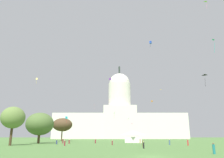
% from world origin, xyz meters
% --- Properties ---
extents(ground_plane, '(800.00, 800.00, 0.00)m').
position_xyz_m(ground_plane, '(0.00, 0.00, 0.00)').
color(ground_plane, '#4C7538').
extents(capitol_building, '(128.17, 26.64, 73.71)m').
position_xyz_m(capitol_building, '(2.57, 184.51, 19.25)').
color(capitol_building, silver).
rests_on(capitol_building, ground_plane).
extents(event_tent, '(7.83, 7.79, 4.76)m').
position_xyz_m(event_tent, '(3.74, 61.74, 2.38)').
color(event_tent, white).
rests_on(event_tent, ground_plane).
extents(tree_west_far, '(10.76, 9.01, 12.09)m').
position_xyz_m(tree_west_far, '(-32.02, 87.43, 8.56)').
color(tree_west_far, '#4C3823').
rests_on(tree_west_far, ground_plane).
extents(tree_west_near, '(13.26, 13.74, 11.32)m').
position_xyz_m(tree_west_near, '(-32.53, 52.01, 7.09)').
color(tree_west_near, '#4C3823').
rests_on(tree_west_near, ground_plane).
extents(tree_west_mid, '(9.15, 9.13, 11.23)m').
position_xyz_m(tree_west_mid, '(-34.65, 33.77, 7.96)').
color(tree_west_mid, '#42301E').
rests_on(tree_west_mid, ground_plane).
extents(person_red_lawn_far_right, '(0.49, 0.49, 1.79)m').
position_xyz_m(person_red_lawn_far_right, '(16.59, 33.04, 0.82)').
color(person_red_lawn_far_right, red).
rests_on(person_red_lawn_far_right, ground_plane).
extents(person_maroon_lawn_far_left, '(0.41, 0.41, 1.49)m').
position_xyz_m(person_maroon_lawn_far_left, '(-18.45, 31.92, 0.67)').
color(person_maroon_lawn_far_left, maroon).
rests_on(person_maroon_lawn_far_left, ground_plane).
extents(person_navy_edge_east, '(0.58, 0.58, 1.47)m').
position_xyz_m(person_navy_edge_east, '(-23.84, 44.52, 0.66)').
color(person_navy_edge_east, navy).
rests_on(person_navy_edge_east, ground_plane).
extents(person_maroon_mid_center, '(0.45, 0.45, 1.48)m').
position_xyz_m(person_maroon_mid_center, '(-5.07, 37.62, 0.69)').
color(person_maroon_mid_center, maroon).
rests_on(person_maroon_mid_center, ground_plane).
extents(person_tan_edge_west, '(0.58, 0.58, 1.76)m').
position_xyz_m(person_tan_edge_west, '(5.19, 50.88, 0.79)').
color(person_tan_edge_west, tan).
rests_on(person_tan_edge_west, ground_plane).
extents(person_olive_back_right, '(0.46, 0.46, 1.68)m').
position_xyz_m(person_olive_back_right, '(2.73, 26.21, 0.79)').
color(person_olive_back_right, olive).
rests_on(person_olive_back_right, ground_plane).
extents(person_black_near_tree_west, '(0.37, 0.37, 1.50)m').
position_xyz_m(person_black_near_tree_west, '(1.84, 18.54, 0.69)').
color(person_black_near_tree_west, black).
rests_on(person_black_near_tree_west, ground_plane).
extents(person_maroon_back_center, '(0.60, 0.60, 1.59)m').
position_xyz_m(person_maroon_back_center, '(-11.36, 52.74, 0.72)').
color(person_maroon_back_center, maroon).
rests_on(person_maroon_back_center, ground_plane).
extents(person_denim_near_tree_east, '(0.45, 0.45, 1.72)m').
position_xyz_m(person_denim_near_tree_east, '(12.43, 37.22, 0.81)').
color(person_denim_near_tree_east, '#3D5684').
rests_on(person_denim_near_tree_east, ground_plane).
extents(person_maroon_deep_crowd, '(0.51, 0.51, 1.74)m').
position_xyz_m(person_maroon_deep_crowd, '(-23.08, 50.44, 0.80)').
color(person_maroon_deep_crowd, maroon).
rests_on(person_maroon_deep_crowd, ground_plane).
extents(person_teal_mid_left, '(0.47, 0.47, 1.67)m').
position_xyz_m(person_teal_mid_left, '(10.51, 3.71, 0.77)').
color(person_teal_mid_left, '#1E757A').
rests_on(person_teal_mid_left, ground_plane).
extents(person_maroon_mid_right, '(0.59, 0.59, 1.46)m').
position_xyz_m(person_maroon_mid_right, '(-20.50, 48.93, 0.65)').
color(person_maroon_mid_right, maroon).
rests_on(person_maroon_mid_right, ground_plane).
extents(kite_violet_mid, '(1.37, 1.40, 2.65)m').
position_xyz_m(kite_violet_mid, '(-6.23, 86.60, 33.99)').
color(kite_violet_mid, purple).
extents(kite_gold_mid, '(1.11, 0.68, 0.20)m').
position_xyz_m(kite_gold_mid, '(22.40, 88.50, 27.88)').
color(kite_gold_mid, gold).
extents(kite_cyan_low, '(1.43, 1.40, 3.16)m').
position_xyz_m(kite_cyan_low, '(-27.63, 76.00, 11.42)').
color(kite_cyan_low, '#33BCDB').
extents(kite_turquoise_mid, '(1.35, 1.45, 4.11)m').
position_xyz_m(kite_turquoise_mid, '(27.08, 30.86, 31.23)').
color(kite_turquoise_mid, teal).
extents(kite_yellow_mid, '(0.64, 0.43, 2.79)m').
position_xyz_m(kite_yellow_mid, '(-39.05, 62.06, 27.24)').
color(kite_yellow_mid, yellow).
extents(kite_blue_high, '(1.27, 1.27, 2.92)m').
position_xyz_m(kite_blue_high, '(12.80, 60.92, 44.77)').
color(kite_blue_high, blue).
extents(kite_black_mid, '(1.74, 1.33, 4.30)m').
position_xyz_m(kite_black_mid, '(26.77, 39.83, 22.65)').
color(kite_black_mid, black).
extents(kite_red_mid, '(1.89, 1.23, 2.29)m').
position_xyz_m(kite_red_mid, '(-7.35, 122.39, 27.49)').
color(kite_red_mid, red).
extents(kite_white_low, '(1.34, 1.36, 1.34)m').
position_xyz_m(kite_white_low, '(8.82, 155.33, 17.02)').
color(kite_white_low, white).
extents(kite_magenta_low, '(0.70, 0.35, 2.95)m').
position_xyz_m(kite_magenta_low, '(11.11, 146.27, 12.10)').
color(kite_magenta_low, '#D1339E').
extents(kite_pink_mid, '(1.27, 1.38, 2.58)m').
position_xyz_m(kite_pink_mid, '(-19.33, 134.53, 25.18)').
color(kite_pink_mid, pink).
extents(kite_orange_mid, '(1.21, 1.20, 1.17)m').
position_xyz_m(kite_orange_mid, '(23.92, 123.73, 27.15)').
color(kite_orange_mid, orange).
extents(kite_lime_high, '(1.19, 0.96, 2.60)m').
position_xyz_m(kite_lime_high, '(28.65, 35.86, 48.88)').
color(kite_lime_high, '#8CD133').
extents(kite_green_low, '(0.45, 1.07, 2.68)m').
position_xyz_m(kite_green_low, '(-4.12, 61.96, 12.17)').
color(kite_green_low, green).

